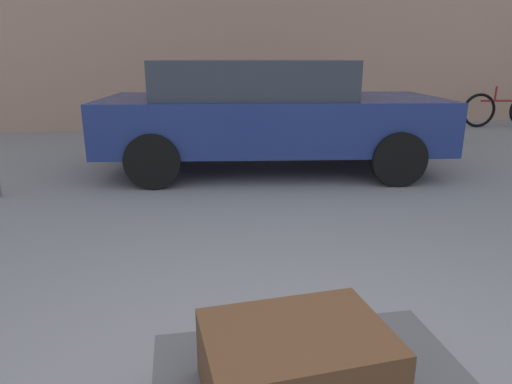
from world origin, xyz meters
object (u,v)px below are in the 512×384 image
object	(u,v)px
suitcase_brown_front_right	(295,364)
parked_car	(267,113)
bicycle_leaning	(503,110)
bollard_kerb_mid	(448,123)
bollard_kerb_near	(376,124)

from	to	relation	value
suitcase_brown_front_right	parked_car	world-z (taller)	parked_car
bicycle_leaning	parked_car	bearing A→B (deg)	-153.01
bollard_kerb_mid	suitcase_brown_front_right	bearing A→B (deg)	-125.71
bollard_kerb_near	parked_car	bearing A→B (deg)	-148.21
parked_car	bollard_kerb_near	bearing A→B (deg)	31.79
bicycle_leaning	bollard_kerb_near	world-z (taller)	bicycle_leaning
bicycle_leaning	bollard_kerb_mid	distance (m)	2.79
bicycle_leaning	suitcase_brown_front_right	bearing A→B (deg)	-131.00
suitcase_brown_front_right	parked_car	xyz separation A→B (m)	(0.81, 4.62, 0.29)
parked_car	bollard_kerb_mid	distance (m)	3.72
parked_car	bicycle_leaning	bearing A→B (deg)	26.99
parked_car	suitcase_brown_front_right	bearing A→B (deg)	-99.99
bollard_kerb_near	bollard_kerb_mid	bearing A→B (deg)	0.00
parked_car	bicycle_leaning	size ratio (longest dim) A/B	2.56
bollard_kerb_near	bollard_kerb_mid	xyz separation A→B (m)	(1.32, 0.00, 0.00)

